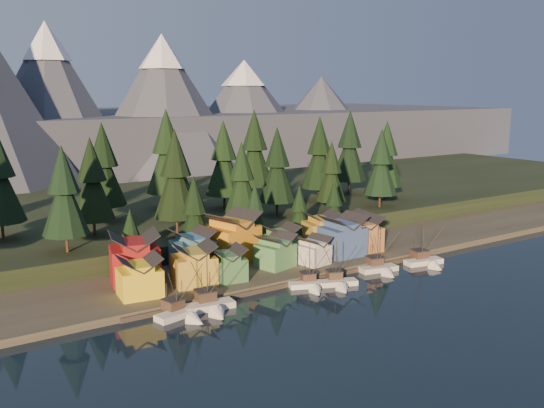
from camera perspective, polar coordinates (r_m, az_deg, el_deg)
ground at (r=122.97m, az=6.47°, el=-9.39°), size 500.00×500.00×0.00m
shore_strip at (r=153.90m, az=-3.19°, el=-4.89°), size 400.00×50.00×1.50m
hillside at (r=196.95m, az=-10.61°, el=-0.92°), size 420.00×100.00×6.00m
dock at (r=135.09m, az=1.93°, el=-7.24°), size 80.00×4.00×1.00m
mountain_ridge at (r=310.05m, az=-20.61°, el=7.09°), size 560.00×190.00×90.00m
boat_0 at (r=115.86m, az=-8.42°, el=-9.53°), size 10.29×10.82×11.83m
boat_1 at (r=118.57m, az=-5.77°, el=-8.86°), size 10.63×11.36×12.81m
boat_3 at (r=131.34m, az=3.75°, el=-7.12°), size 9.92×10.32×10.58m
boat_4 at (r=132.93m, az=6.25°, el=-6.89°), size 9.72×10.18×10.87m
boat_5 at (r=144.28m, az=10.23°, el=-5.49°), size 9.97×10.52×11.71m
boat_6 at (r=152.40m, az=14.36°, el=-4.77°), size 10.33×10.92×11.97m
house_front_0 at (r=124.12m, az=-12.37°, el=-6.57°), size 9.11×8.73×8.16m
house_front_1 at (r=129.39m, az=-7.36°, el=-5.53°), size 10.00×9.74×8.82m
house_front_2 at (r=131.72m, az=-4.31°, el=-5.54°), size 8.47×8.52×7.28m
house_front_3 at (r=140.61m, az=0.31°, el=-4.33°), size 9.25×8.99×7.83m
house_front_4 at (r=143.82m, az=3.91°, el=-4.29°), size 7.36×7.78×6.53m
house_front_5 at (r=151.07m, az=6.65°, el=-2.86°), size 9.77×8.89×10.19m
house_front_6 at (r=156.32m, az=8.39°, el=-2.67°), size 9.87×9.43×9.00m
house_back_0 at (r=132.81m, az=-12.80°, el=-4.81°), size 11.99×11.70×10.84m
house_back_1 at (r=139.38m, az=-7.49°, el=-4.21°), size 8.53×8.64×9.40m
house_back_2 at (r=145.96m, az=-3.80°, el=-2.94°), size 13.23×12.56×11.85m
house_back_3 at (r=148.01m, az=0.81°, el=-3.49°), size 8.64×7.84×8.18m
house_back_4 at (r=158.89m, az=4.70°, el=-2.33°), size 10.08×9.83×9.20m
house_back_5 at (r=161.98m, az=7.44°, el=-2.19°), size 9.60×9.67×8.94m
tree_hill_2 at (r=142.13m, az=-18.99°, el=0.89°), size 10.44×10.44×24.33m
tree_hill_3 at (r=156.18m, az=-16.59°, el=1.98°), size 10.69×10.69×24.90m
tree_hill_4 at (r=172.54m, az=-15.57°, el=3.32°), size 11.83×11.83×27.56m
tree_hill_5 at (r=153.08m, az=-9.05°, el=2.51°), size 11.47×11.47×26.72m
tree_hill_6 at (r=170.20m, az=-8.70°, el=2.58°), size 9.72×9.72×22.65m
tree_hill_7 at (r=159.92m, az=-2.86°, el=2.20°), size 9.80×9.80×22.82m
tree_hill_8 at (r=184.18m, az=-4.57°, el=4.08°), size 11.70×11.70×27.26m
tree_hill_9 at (r=174.06m, az=0.48°, el=3.46°), size 11.09×11.09×25.83m
tree_hill_10 at (r=198.97m, az=-1.66°, el=5.02°), size 12.83×12.83×29.89m
tree_hill_11 at (r=179.91m, az=5.60°, el=2.86°), size 9.17×9.17×21.37m
tree_hill_12 at (r=196.84m, az=4.48°, el=4.61°), size 11.97×11.97×27.88m
tree_hill_13 at (r=190.08m, az=10.21°, el=3.68°), size 10.51×10.51×24.47m
tree_hill_14 at (r=212.79m, az=7.31°, el=5.20°), size 12.52×12.52×29.17m
tree_hill_15 at (r=186.67m, az=-9.85°, el=4.62°), size 13.18×13.18×30.70m
tree_hill_17 at (r=205.42m, az=10.71°, el=4.44°), size 11.22×11.22×26.14m
tree_shore_0 at (r=140.10m, az=-13.15°, el=-3.09°), size 6.20×6.20×14.44m
tree_shore_1 at (r=145.51m, az=-7.31°, el=-0.97°), size 8.92×8.92×20.78m
tree_shore_2 at (r=154.00m, az=-1.62°, el=-0.94°), size 7.47×7.47×17.39m
tree_shore_3 at (r=161.91m, az=2.58°, el=-0.73°), size 6.69×6.69×15.59m
tree_shore_4 at (r=169.11m, az=5.86°, el=-0.20°), size 6.88×6.88×16.02m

